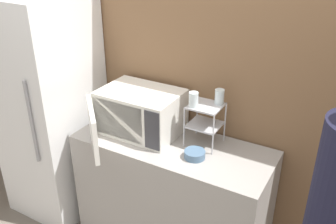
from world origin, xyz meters
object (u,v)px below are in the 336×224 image
(microwave, at_px, (139,112))
(glass_back_right, at_px, (219,97))
(refrigerator, at_px, (51,109))
(dish_rack, at_px, (205,116))
(bowl, at_px, (195,154))
(glass_front_left, at_px, (194,100))

(microwave, distance_m, glass_back_right, 0.61)
(glass_back_right, height_order, refrigerator, refrigerator)
(dish_rack, height_order, bowl, dish_rack)
(glass_front_left, relative_size, bowl, 0.73)
(dish_rack, relative_size, refrigerator, 0.16)
(glass_back_right, bearing_deg, dish_rack, -134.80)
(dish_rack, bearing_deg, refrigerator, -172.40)
(bowl, xyz_separation_m, refrigerator, (-1.34, 0.02, -0.00))
(glass_front_left, height_order, refrigerator, refrigerator)
(dish_rack, bearing_deg, bowl, -82.98)
(microwave, relative_size, glass_back_right, 7.31)
(glass_front_left, height_order, glass_back_right, same)
(dish_rack, height_order, glass_front_left, glass_front_left)
(glass_front_left, bearing_deg, refrigerator, -174.75)
(microwave, bearing_deg, refrigerator, -173.79)
(refrigerator, bearing_deg, dish_rack, 7.60)
(glass_front_left, relative_size, glass_back_right, 1.00)
(dish_rack, xyz_separation_m, bowl, (0.02, -0.20, -0.19))
(microwave, height_order, bowl, microwave)
(microwave, bearing_deg, dish_rack, 9.89)
(dish_rack, distance_m, glass_back_right, 0.17)
(microwave, distance_m, glass_front_left, 0.47)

